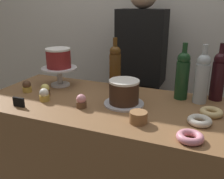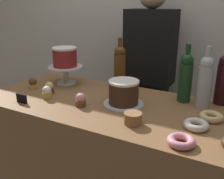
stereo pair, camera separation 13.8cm
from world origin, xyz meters
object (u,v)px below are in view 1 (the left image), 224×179
Objects in this scene: white_layer_cake at (58,58)px; donut_glazed at (211,112)px; donut_sugar at (200,121)px; barista_figure at (140,82)px; cupcake_strawberry at (81,101)px; wine_bottle_dark_red at (218,75)px; cookie_stack at (138,117)px; wine_bottle_green at (182,75)px; price_sign_chalkboard at (19,102)px; cupcake_vanilla at (44,95)px; cupcake_chocolate at (27,87)px; wine_bottle_amber at (115,66)px; chocolate_round_cake at (124,92)px; cupcake_lemon at (45,90)px; cake_stand_pedestal at (60,73)px; donut_pink at (190,137)px; wine_bottle_clear at (202,78)px.

white_layer_cake is 1.45× the size of donut_glazed.
barista_figure is at bearing 123.97° from donut_sugar.
donut_sugar is (0.60, 0.04, -0.02)m from cupcake_strawberry.
cupcake_strawberry is (-0.66, -0.40, -0.11)m from wine_bottle_dark_red.
wine_bottle_green is at bearing 70.95° from cookie_stack.
wine_bottle_dark_red is at bearing 31.10° from cupcake_strawberry.
price_sign_chalkboard is (-0.79, -0.46, -0.12)m from wine_bottle_green.
cookie_stack is at bearing -125.61° from wine_bottle_dark_red.
cupcake_vanilla is at bearing -154.70° from wine_bottle_green.
cupcake_chocolate is 1.00× the size of cupcake_strawberry.
white_layer_cake is 0.37m from wine_bottle_amber.
cupcake_lemon is at bearing -174.01° from chocolate_round_cake.
wine_bottle_green is 0.44m from cookie_stack.
cookie_stack is (-0.14, -0.40, -0.12)m from wine_bottle_green.
wine_bottle_dark_red is 4.38× the size of cupcake_chocolate.
barista_figure is at bearing 52.06° from cupcake_chocolate.
barista_figure is at bearing 105.52° from cookie_stack.
cake_stand_pedestal is 0.71× the size of wine_bottle_green.
cupcake_chocolate is at bearing -176.52° from chocolate_round_cake.
chocolate_round_cake is at bearing 5.99° from cupcake_lemon.
cupcake_strawberry reaches higher than donut_pink.
chocolate_round_cake is at bearing -59.18° from wine_bottle_amber.
wine_bottle_dark_red reaches higher than donut_sugar.
cake_stand_pedestal is 0.23m from cupcake_chocolate.
wine_bottle_dark_red is 0.57m from cookie_stack.
wine_bottle_dark_red is 3.87× the size of cookie_stack.
wine_bottle_amber is 0.63m from price_sign_chalkboard.
cupcake_vanilla is 1.06× the size of price_sign_chalkboard.
cupcake_lemon is (-0.95, -0.32, -0.11)m from wine_bottle_dark_red.
wine_bottle_dark_red is 1.01m from cupcake_lemon.
wine_bottle_clear is 0.90m from cupcake_lemon.
chocolate_round_cake reaches higher than cupcake_lemon.
cupcake_lemon is 0.09m from cupcake_vanilla.
wine_bottle_clear is 4.65× the size of price_sign_chalkboard.
cake_stand_pedestal is 0.71× the size of wine_bottle_clear.
wine_bottle_dark_red reaches higher than cupcake_chocolate.
wine_bottle_dark_red reaches higher than cupcake_strawberry.
donut_sugar is at bearing 3.57° from cupcake_strawberry.
wine_bottle_amber reaches higher than chocolate_round_cake.
cupcake_strawberry is 0.66× the size of donut_glazed.
wine_bottle_amber reaches higher than cake_stand_pedestal.
donut_pink is at bearing -77.63° from wine_bottle_green.
barista_figure reaches higher than donut_glazed.
cupcake_lemon is at bearing -4.79° from cupcake_chocolate.
donut_glazed is (0.45, 0.03, -0.06)m from chocolate_round_cake.
white_layer_cake is at bearing 152.62° from cookie_stack.
chocolate_round_cake reaches higher than cupcake_strawberry.
chocolate_round_cake is 2.22× the size of cupcake_strawberry.
donut_glazed is 1.60× the size of price_sign_chalkboard.
wine_bottle_clear reaches higher than cupcake_lemon.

